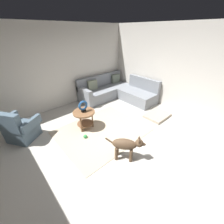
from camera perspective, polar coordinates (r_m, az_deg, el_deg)
The scene contains 11 objects.
ground_plane at distance 3.59m, azimuth 1.14°, elevation -14.46°, with size 6.00×6.00×0.10m, color beige.
wall_back at distance 5.22m, azimuth -22.29°, elevation 15.73°, with size 6.00×0.12×2.70m, color silver.
wall_right at distance 5.17m, azimuth 26.71°, elevation 14.68°, with size 0.12×6.00×2.70m, color silver.
area_rug at distance 4.02m, azimuth -4.16°, elevation -7.63°, with size 2.30×1.90×0.01m, color #BCAD93.
sectional_couch at distance 5.81m, azimuth 1.83°, elevation 8.19°, with size 2.20×2.25×0.88m.
armchair at distance 4.24m, azimuth -33.11°, elevation -5.75°, with size 0.95×1.00×0.88m.
side_table at distance 3.99m, azimuth -11.16°, elevation -1.37°, with size 0.60×0.60×0.54m.
torus_sculpture at distance 3.85m, azimuth -11.59°, elevation 2.36°, with size 0.28×0.08×0.33m.
dog_bed_mat at distance 4.86m, azimuth 17.79°, elevation -1.32°, with size 0.80×0.60×0.09m, color #B2A38E.
dog at distance 3.06m, azimuth 5.83°, elevation -13.21°, with size 0.57×0.70×0.63m.
dog_toy_ball at distance 3.83m, azimuth -10.76°, elevation -9.65°, with size 0.10×0.10×0.10m, color green.
Camera 1 is at (-1.76, -1.84, 2.48)m, focal length 22.63 mm.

